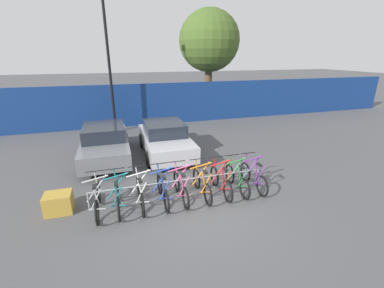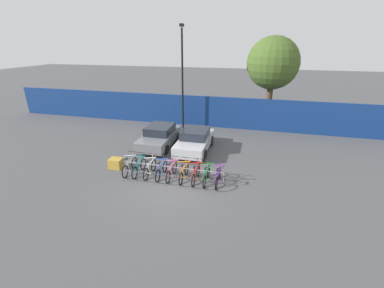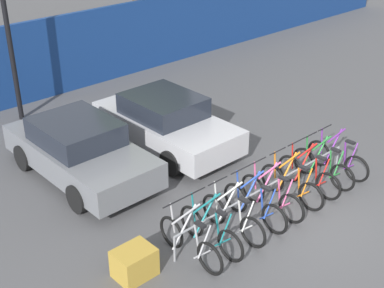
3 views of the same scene
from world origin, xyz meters
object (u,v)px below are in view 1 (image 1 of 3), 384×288
(bicycle_red, at_px, (221,182))
(car_grey, at_px, (105,143))
(cargo_crate, at_px, (59,203))
(bicycle_green, at_px, (237,180))
(bicycle_purple, at_px, (253,177))
(lamp_post, at_px, (108,52))
(tree_behind_hoarding, at_px, (209,41))
(bicycle_white, at_px, (140,194))
(bicycle_blue, at_px, (163,191))
(bicycle_silver, at_px, (98,200))
(bicycle_orange, at_px, (202,185))
(bicycle_teal, at_px, (118,197))
(bike_rack, at_px, (181,182))
(car_silver, at_px, (165,139))
(bicycle_pink, at_px, (181,188))

(bicycle_red, bearing_deg, car_grey, 134.32)
(cargo_crate, bearing_deg, bicycle_green, -3.78)
(bicycle_purple, height_order, lamp_post, lamp_post)
(bicycle_red, xyz_separation_m, tree_behind_hoarding, (3.57, 10.77, 4.54))
(bicycle_white, distance_m, bicycle_blue, 0.64)
(bicycle_silver, bearing_deg, cargo_crate, 161.08)
(bicycle_orange, relative_size, lamp_post, 0.22)
(car_grey, bearing_deg, lamp_post, 83.46)
(bicycle_teal, xyz_separation_m, bicycle_white, (0.61, 0.00, 0.00))
(cargo_crate, bearing_deg, lamp_post, 77.80)
(bike_rack, distance_m, bicycle_red, 1.25)
(bicycle_white, bearing_deg, bicycle_orange, -1.99)
(bicycle_teal, bearing_deg, car_silver, 65.09)
(bicycle_silver, distance_m, bicycle_pink, 2.31)
(bicycle_green, height_order, bicycle_purple, same)
(bicycle_silver, xyz_separation_m, bicycle_blue, (1.77, 0.00, 0.00))
(bicycle_pink, bearing_deg, lamp_post, 104.45)
(lamp_post, bearing_deg, bicycle_purple, -62.92)
(bicycle_blue, xyz_separation_m, bicycle_green, (2.35, 0.00, 0.00))
(bicycle_white, relative_size, car_grey, 0.41)
(bicycle_purple, bearing_deg, bicycle_green, -176.27)
(bicycle_orange, relative_size, bicycle_red, 1.00)
(bicycle_blue, distance_m, tree_behind_hoarding, 12.87)
(car_grey, relative_size, cargo_crate, 5.97)
(bicycle_teal, bearing_deg, tree_behind_hoarding, 62.25)
(cargo_crate, bearing_deg, bicycle_teal, -12.37)
(cargo_crate, bearing_deg, bicycle_red, -4.22)
(bicycle_silver, xyz_separation_m, bicycle_teal, (0.53, 0.00, 0.00))
(bicycle_silver, relative_size, lamp_post, 0.22)
(bicycle_silver, distance_m, car_silver, 4.62)
(bicycle_pink, xyz_separation_m, bicycle_red, (1.27, 0.00, 0.00))
(car_silver, bearing_deg, bicycle_red, -75.65)
(cargo_crate, bearing_deg, car_grey, 71.89)
(bicycle_white, height_order, bicycle_blue, same)
(bicycle_red, relative_size, lamp_post, 0.22)
(bike_rack, relative_size, bicycle_pink, 3.07)
(bicycle_blue, height_order, bicycle_purple, same)
(bicycle_teal, relative_size, bicycle_orange, 1.00)
(bicycle_green, relative_size, bicycle_purple, 1.00)
(car_grey, bearing_deg, bicycle_red, -49.48)
(car_grey, xyz_separation_m, cargo_crate, (-1.19, -3.65, -0.42))
(lamp_post, bearing_deg, bicycle_silver, -94.51)
(bicycle_purple, height_order, tree_behind_hoarding, tree_behind_hoarding)
(bike_rack, xyz_separation_m, lamp_post, (-1.72, 7.83, 3.70))
(bike_rack, relative_size, bicycle_white, 3.07)
(cargo_crate, distance_m, tree_behind_hoarding, 14.05)
(bicycle_pink, relative_size, car_silver, 0.42)
(bicycle_silver, height_order, tree_behind_hoarding, tree_behind_hoarding)
(car_grey, distance_m, car_silver, 2.45)
(bicycle_white, relative_size, bicycle_red, 1.00)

